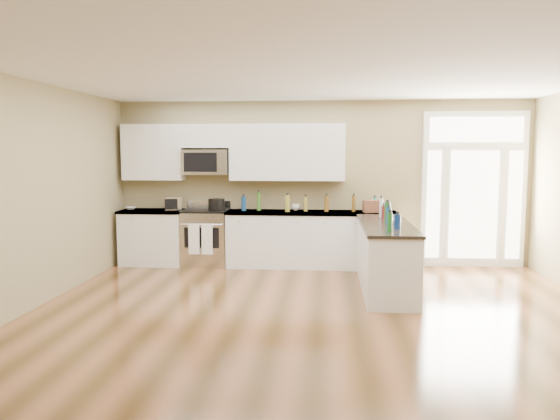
% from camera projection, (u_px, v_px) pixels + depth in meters
% --- Properties ---
extents(ground, '(8.00, 8.00, 0.00)m').
position_uv_depth(ground, '(316.00, 342.00, 5.55)').
color(ground, '#4D3315').
extents(room_shell, '(8.00, 8.00, 8.00)m').
position_uv_depth(room_shell, '(317.00, 175.00, 5.37)').
color(room_shell, '#96885F').
rests_on(room_shell, ground).
extents(back_cabinet_left, '(1.10, 0.66, 0.94)m').
position_uv_depth(back_cabinet_left, '(154.00, 239.00, 9.40)').
color(back_cabinet_left, white).
rests_on(back_cabinet_left, ground).
extents(back_cabinet_right, '(2.85, 0.66, 0.94)m').
position_uv_depth(back_cabinet_right, '(311.00, 241.00, 9.18)').
color(back_cabinet_right, white).
rests_on(back_cabinet_right, ground).
extents(peninsula_cabinet, '(0.69, 2.32, 0.94)m').
position_uv_depth(peninsula_cabinet, '(385.00, 259.00, 7.65)').
color(peninsula_cabinet, white).
rests_on(peninsula_cabinet, ground).
extents(upper_cabinet_left, '(1.04, 0.33, 0.95)m').
position_uv_depth(upper_cabinet_left, '(154.00, 152.00, 9.39)').
color(upper_cabinet_left, white).
rests_on(upper_cabinet_left, room_shell).
extents(upper_cabinet_right, '(1.94, 0.33, 0.95)m').
position_uv_depth(upper_cabinet_right, '(287.00, 152.00, 9.20)').
color(upper_cabinet_right, white).
rests_on(upper_cabinet_right, room_shell).
extents(upper_cabinet_short, '(0.82, 0.33, 0.40)m').
position_uv_depth(upper_cabinet_short, '(207.00, 136.00, 9.28)').
color(upper_cabinet_short, white).
rests_on(upper_cabinet_short, room_shell).
extents(microwave, '(0.78, 0.41, 0.42)m').
position_uv_depth(microwave, '(206.00, 162.00, 9.29)').
color(microwave, silver).
rests_on(microwave, room_shell).
extents(entry_door, '(1.70, 0.10, 2.60)m').
position_uv_depth(entry_door, '(474.00, 190.00, 9.12)').
color(entry_door, white).
rests_on(entry_door, ground).
extents(kitchen_range, '(0.77, 0.68, 1.08)m').
position_uv_depth(kitchen_range, '(206.00, 237.00, 9.32)').
color(kitchen_range, silver).
rests_on(kitchen_range, ground).
extents(stockpot, '(0.28, 0.28, 0.21)m').
position_uv_depth(stockpot, '(217.00, 204.00, 9.16)').
color(stockpot, black).
rests_on(stockpot, kitchen_range).
extents(toaster_oven, '(0.33, 0.29, 0.23)m').
position_uv_depth(toaster_oven, '(173.00, 203.00, 9.30)').
color(toaster_oven, silver).
rests_on(toaster_oven, back_cabinet_left).
extents(cardboard_box, '(0.26, 0.21, 0.20)m').
position_uv_depth(cardboard_box, '(371.00, 206.00, 8.98)').
color(cardboard_box, brown).
rests_on(cardboard_box, back_cabinet_right).
extents(bowl_left, '(0.20, 0.20, 0.04)m').
position_uv_depth(bowl_left, '(131.00, 208.00, 9.43)').
color(bowl_left, white).
rests_on(bowl_left, back_cabinet_left).
extents(bowl_peninsula, '(0.21, 0.21, 0.06)m').
position_uv_depth(bowl_peninsula, '(394.00, 221.00, 7.65)').
color(bowl_peninsula, white).
rests_on(bowl_peninsula, peninsula_cabinet).
extents(cup_counter, '(0.18, 0.18, 0.11)m').
position_uv_depth(cup_counter, '(296.00, 207.00, 9.27)').
color(cup_counter, white).
rests_on(cup_counter, back_cabinet_right).
extents(counter_bottles, '(2.39, 2.44, 0.31)m').
position_uv_depth(counter_bottles, '(334.00, 208.00, 8.43)').
color(counter_bottles, '#19591E').
rests_on(counter_bottles, back_cabinet_right).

